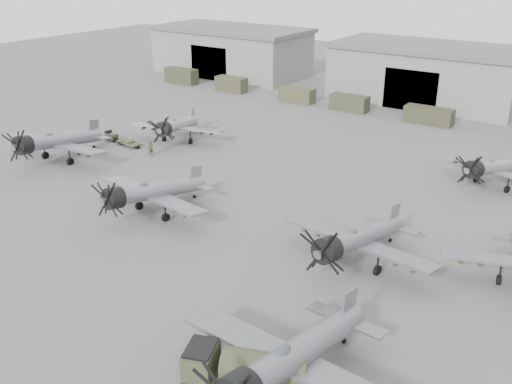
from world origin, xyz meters
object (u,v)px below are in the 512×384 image
at_px(aircraft_far_0, 176,126).
at_px(aircraft_far_1, 493,168).
at_px(aircraft_near_2, 290,360).
at_px(aircraft_mid_1, 149,192).
at_px(ground_crew, 151,148).
at_px(aircraft_mid_2, 356,240).
at_px(fuel_tanker, 246,369).
at_px(tug_trailer, 118,139).
at_px(aircraft_mid_0, 54,141).

relative_size(aircraft_far_0, aircraft_far_1, 1.03).
xyz_separation_m(aircraft_near_2, aircraft_mid_1, (-22.07, 12.15, -0.25)).
xyz_separation_m(aircraft_far_1, ground_crew, (-34.66, -12.63, -1.14)).
distance_m(aircraft_mid_2, ground_crew, 31.76).
bearing_deg(ground_crew, aircraft_far_1, -58.41).
bearing_deg(fuel_tanker, aircraft_far_1, 64.52).
relative_size(tug_trailer, ground_crew, 3.22).
relative_size(aircraft_mid_1, aircraft_far_1, 1.10).
distance_m(aircraft_near_2, aircraft_far_0, 45.08).
bearing_deg(aircraft_near_2, aircraft_far_1, 91.45).
xyz_separation_m(fuel_tanker, ground_crew, (-31.39, 24.70, -0.57)).
height_order(aircraft_far_0, ground_crew, aircraft_far_0).
bearing_deg(fuel_tanker, aircraft_near_2, 3.05).
relative_size(aircraft_mid_1, aircraft_mid_2, 0.99).
bearing_deg(ground_crew, aircraft_mid_0, 147.88).
bearing_deg(aircraft_near_2, tug_trailer, 151.49).
xyz_separation_m(aircraft_mid_0, aircraft_far_0, (6.34, 12.93, -0.28)).
distance_m(aircraft_mid_0, aircraft_far_0, 14.40).
distance_m(aircraft_mid_1, aircraft_far_0, 20.99).
bearing_deg(aircraft_far_1, ground_crew, -140.46).
bearing_deg(aircraft_mid_0, aircraft_mid_1, -16.48).
bearing_deg(ground_crew, aircraft_mid_1, -123.92).
bearing_deg(tug_trailer, aircraft_mid_0, -86.16).
bearing_deg(aircraft_far_1, aircraft_mid_2, -81.64).
distance_m(aircraft_mid_1, aircraft_far_1, 33.58).
height_order(aircraft_far_0, aircraft_far_1, aircraft_far_0).
relative_size(aircraft_mid_2, aircraft_far_1, 1.10).
xyz_separation_m(aircraft_mid_1, tug_trailer, (-18.39, 12.91, -1.80)).
relative_size(aircraft_near_2, aircraft_far_1, 1.21).
height_order(aircraft_near_2, aircraft_far_0, aircraft_near_2).
height_order(aircraft_mid_1, aircraft_mid_2, aircraft_mid_2).
distance_m(fuel_tanker, ground_crew, 39.94).
bearing_deg(aircraft_mid_2, aircraft_mid_0, -175.43).
relative_size(aircraft_mid_2, fuel_tanker, 1.75).
height_order(aircraft_near_2, fuel_tanker, aircraft_near_2).
bearing_deg(aircraft_mid_2, aircraft_far_1, 86.10).
bearing_deg(aircraft_far_1, aircraft_mid_0, -134.74).
bearing_deg(ground_crew, aircraft_near_2, -113.80).
xyz_separation_m(aircraft_far_0, fuel_tanker, (32.27, -30.06, -0.63)).
bearing_deg(aircraft_near_2, aircraft_mid_1, 154.43).
relative_size(aircraft_mid_0, aircraft_far_1, 1.18).
xyz_separation_m(aircraft_mid_1, aircraft_mid_2, (18.90, 2.30, 0.02)).
distance_m(aircraft_mid_2, aircraft_far_1, 22.37).
distance_m(aircraft_mid_1, fuel_tanker, 23.87).
bearing_deg(fuel_tanker, aircraft_mid_2, 73.47).
relative_size(aircraft_far_0, fuel_tanker, 1.63).
xyz_separation_m(aircraft_mid_0, aircraft_far_1, (41.88, 20.19, -0.34)).
bearing_deg(tug_trailer, fuel_tanker, -28.55).
height_order(aircraft_mid_1, aircraft_far_0, aircraft_mid_1).
height_order(aircraft_mid_1, aircraft_far_1, aircraft_mid_1).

